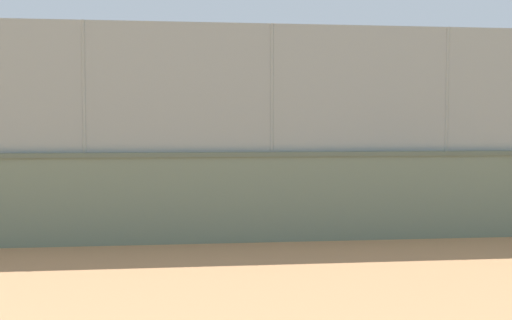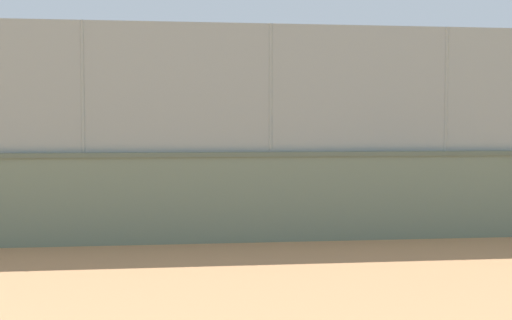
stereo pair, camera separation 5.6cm
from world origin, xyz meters
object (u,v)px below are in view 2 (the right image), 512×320
object	(u,v)px
player_foreground_swinging	(154,159)
player_crossing_court	(410,157)
player_at_service_line	(116,154)
sports_ball	(96,153)
spare_ball_by_wall	(63,223)

from	to	relation	value
player_foreground_swinging	player_crossing_court	distance (m)	8.76
player_at_service_line	sports_ball	size ratio (longest dim) A/B	8.04
player_crossing_court	sports_ball	size ratio (longest dim) A/B	7.72
sports_ball	spare_ball_by_wall	bearing A→B (deg)	93.63
sports_ball	player_foreground_swinging	bearing A→B (deg)	133.75
player_foreground_swinging	player_crossing_court	size ratio (longest dim) A/B	1.01
player_foreground_swinging	sports_ball	distance (m)	3.10
player_at_service_line	player_foreground_swinging	bearing A→B (deg)	116.50
player_crossing_court	player_foreground_swinging	bearing A→B (deg)	0.77
sports_ball	player_crossing_court	bearing A→B (deg)	169.00
player_foreground_swinging	sports_ball	bearing A→B (deg)	-46.25
player_crossing_court	sports_ball	world-z (taller)	player_crossing_court
player_at_service_line	player_crossing_court	distance (m)	10.69
player_at_service_line	player_foreground_swinging	size ratio (longest dim) A/B	1.03
player_at_service_line	spare_ball_by_wall	size ratio (longest dim) A/B	9.25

